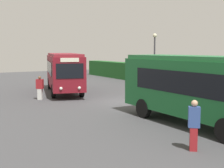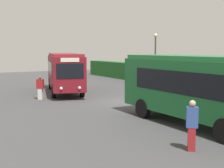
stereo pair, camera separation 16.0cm
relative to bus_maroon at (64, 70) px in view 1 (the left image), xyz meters
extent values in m
plane|color=#424244|center=(6.13, 1.94, -1.85)|extent=(64.00, 64.00, 0.00)
cube|color=maroon|center=(-0.01, 0.00, -0.06)|extent=(9.01, 4.61, 2.48)
cube|color=maroon|center=(-0.01, 0.00, 1.28)|extent=(8.70, 4.36, 0.20)
cube|color=black|center=(0.03, 1.21, 0.23)|extent=(6.54, 1.91, 0.99)
cube|color=black|center=(-0.62, -1.04, 0.23)|extent=(6.54, 1.91, 0.99)
cube|color=black|center=(4.19, -1.20, 0.23)|extent=(0.56, 1.83, 1.04)
cube|color=silver|center=(4.19, -1.20, 1.00)|extent=(0.39, 1.23, 0.28)
cylinder|color=black|center=(2.88, 0.27, -1.35)|extent=(1.04, 0.54, 1.00)
cylinder|color=black|center=(2.30, -1.75, -1.35)|extent=(1.04, 0.54, 1.00)
cylinder|color=black|center=(-2.31, 1.76, -1.35)|extent=(1.04, 0.54, 1.00)
cylinder|color=black|center=(-2.89, -0.27, -1.35)|extent=(1.04, 0.54, 1.00)
sphere|color=silver|center=(4.38, -0.60, -0.95)|extent=(0.22, 0.22, 0.22)
sphere|color=silver|center=(4.03, -1.81, -0.95)|extent=(0.22, 0.22, 0.22)
cube|color=#19602D|center=(13.69, 1.21, -0.04)|extent=(8.57, 2.51, 2.52)
cube|color=#27723C|center=(13.69, 1.21, 1.32)|extent=(8.31, 2.32, 0.20)
cube|color=black|center=(14.00, -0.03, 0.26)|extent=(6.67, 0.09, 1.01)
cube|color=black|center=(13.98, 2.45, 0.26)|extent=(6.67, 0.09, 1.01)
cube|color=black|center=(9.40, 1.17, 0.26)|extent=(0.06, 2.01, 1.06)
cube|color=silver|center=(9.40, 1.17, 1.04)|extent=(0.05, 1.35, 0.28)
cylinder|color=black|center=(11.05, 0.06, -1.35)|extent=(1.00, 0.29, 1.00)
cylinder|color=black|center=(11.03, 2.31, -1.35)|extent=(1.00, 0.29, 1.00)
sphere|color=silver|center=(9.39, 0.50, -0.95)|extent=(0.22, 0.22, 0.22)
sphere|color=silver|center=(9.38, 1.85, -0.95)|extent=(0.22, 0.22, 0.22)
cube|color=silver|center=(2.51, -2.82, -1.46)|extent=(0.39, 0.40, 0.78)
cube|color=maroon|center=(2.51, -2.82, -0.73)|extent=(0.52, 0.55, 0.68)
sphere|color=brown|center=(2.51, -2.82, -0.28)|extent=(0.21, 0.21, 0.21)
cube|color=maroon|center=(16.29, -1.57, -1.43)|extent=(0.35, 0.35, 0.84)
cube|color=#334C8C|center=(16.29, -1.57, -0.64)|extent=(0.46, 0.47, 0.74)
sphere|color=tan|center=(16.29, -1.57, -0.16)|extent=(0.23, 0.23, 0.23)
cube|color=#205823|center=(6.13, 10.81, -0.86)|extent=(44.00, 1.57, 1.98)
cone|color=orange|center=(7.81, 3.99, -1.55)|extent=(0.36, 0.36, 0.60)
cylinder|color=#38383D|center=(1.49, 8.19, 0.47)|extent=(0.14, 0.14, 4.64)
sphere|color=beige|center=(1.49, 8.19, 2.97)|extent=(0.36, 0.36, 0.36)
camera|label=1|loc=(24.09, -9.44, 1.71)|focal=49.99mm
camera|label=2|loc=(24.17, -9.30, 1.71)|focal=49.99mm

